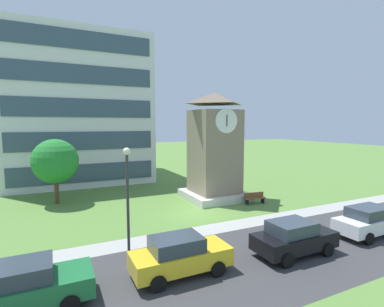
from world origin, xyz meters
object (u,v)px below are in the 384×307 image
street_lamp (127,187)px  tree_streetside (55,161)px  parked_car_black (294,237)px  parked_car_white (370,221)px  parked_car_yellow (180,255)px  park_bench (255,198)px  parked_car_green (23,287)px  clock_tower (214,153)px

street_lamp → tree_streetside: street_lamp is taller
tree_streetside → parked_car_black: size_ratio=1.25×
parked_car_black → parked_car_white: 5.88m
parked_car_yellow → parked_car_black: same height
parked_car_yellow → parked_car_black: bearing=-6.4°
park_bench → parked_car_yellow: parked_car_yellow is taller
parked_car_yellow → parked_car_white: bearing=-3.4°
park_bench → parked_car_green: bearing=-154.4°
clock_tower → street_lamp: (-9.23, -7.44, -0.68)m
parked_car_green → parked_car_yellow: size_ratio=1.04×
street_lamp → parked_car_yellow: 4.21m
park_bench → parked_car_black: size_ratio=0.44×
tree_streetside → parked_car_black: bearing=-55.6°
street_lamp → parked_car_black: bearing=-27.0°
tree_streetside → clock_tower: bearing=-18.2°
tree_streetside → parked_car_black: tree_streetside is taller
parked_car_black → clock_tower: bearing=80.2°
park_bench → tree_streetside: 16.32m
parked_car_black → parked_car_white: bearing=-0.4°
clock_tower → parked_car_green: (-13.56, -10.38, -3.15)m
park_bench → street_lamp: size_ratio=0.35×
clock_tower → parked_car_white: clock_tower is taller
park_bench → parked_car_yellow: size_ratio=0.43×
tree_streetside → parked_car_black: 18.62m
parked_car_black → tree_streetside: bearing=124.4°
clock_tower → parked_car_green: 17.36m
clock_tower → parked_car_yellow: clock_tower is taller
park_bench → parked_car_black: bearing=-116.1°
park_bench → parked_car_green: size_ratio=0.42×
parked_car_green → parked_car_white: 17.53m
parked_car_green → parked_car_black: same height
parked_car_yellow → park_bench: bearing=37.7°
park_bench → street_lamp: 12.57m
street_lamp → parked_car_green: street_lamp is taller
parked_car_green → parked_car_black: bearing=-3.8°
street_lamp → parked_car_green: 5.79m
clock_tower → street_lamp: clock_tower is taller
parked_car_green → parked_car_yellow: 5.81m
clock_tower → parked_car_black: size_ratio=2.16×
street_lamp → parked_car_white: size_ratio=1.14×
park_bench → parked_car_green: 17.39m
tree_streetside → parked_car_white: bearing=-43.1°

